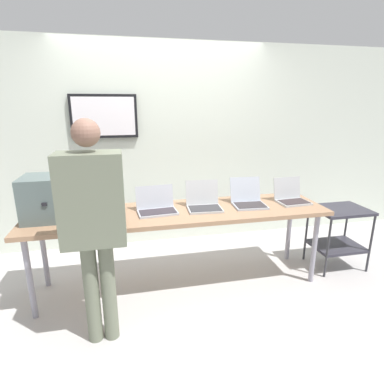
{
  "coord_description": "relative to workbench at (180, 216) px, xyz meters",
  "views": [
    {
      "loc": [
        -0.49,
        -2.77,
        1.77
      ],
      "look_at": [
        0.12,
        0.04,
        0.96
      ],
      "focal_mm": 28.97,
      "sensor_mm": 36.0,
      "label": 1
    }
  ],
  "objects": [
    {
      "name": "laptop_station_2",
      "position": [
        0.24,
        0.02,
        0.11
      ],
      "size": [
        0.34,
        0.33,
        0.26
      ],
      "color": "#B1B2B4",
      "rests_on": "workbench"
    },
    {
      "name": "storage_cart",
      "position": [
        1.78,
        -0.01,
        -0.28
      ],
      "size": [
        0.56,
        0.44,
        0.68
      ],
      "color": "#2D2C36",
      "rests_on": "ground"
    },
    {
      "name": "laptop_station_4",
      "position": [
        1.18,
        0.02,
        0.11
      ],
      "size": [
        0.32,
        0.3,
        0.24
      ],
      "color": "#B1B3B6",
      "rests_on": "workbench"
    },
    {
      "name": "workbench",
      "position": [
        0.0,
        0.0,
        0.0
      ],
      "size": [
        2.85,
        0.7,
        0.79
      ],
      "color": "#9A7354",
      "rests_on": "ground"
    },
    {
      "name": "equipment_box",
      "position": [
        -1.16,
        0.04,
        0.25
      ],
      "size": [
        0.43,
        0.39,
        0.39
      ],
      "color": "#536261",
      "rests_on": "workbench"
    },
    {
      "name": "laptop_station_3",
      "position": [
        0.7,
        0.03,
        0.11
      ],
      "size": [
        0.34,
        0.36,
        0.26
      ],
      "color": "#A8AFBC",
      "rests_on": "workbench"
    },
    {
      "name": "ground",
      "position": [
        0.0,
        0.0,
        -0.76
      ],
      "size": [
        8.0,
        8.0,
        0.04
      ],
      "primitive_type": "cube",
      "color": "#B4B0AE"
    },
    {
      "name": "laptop_station_1",
      "position": [
        -0.22,
        0.02,
        0.11
      ],
      "size": [
        0.38,
        0.31,
        0.23
      ],
      "color": "#AAADB9",
      "rests_on": "workbench"
    },
    {
      "name": "back_wall",
      "position": [
        -0.01,
        1.13,
        0.53
      ],
      "size": [
        8.0,
        0.11,
        2.51
      ],
      "color": "silver",
      "rests_on": "ground"
    },
    {
      "name": "laptop_station_0",
      "position": [
        -0.7,
        0.03,
        0.12
      ],
      "size": [
        0.38,
        0.33,
        0.27
      ],
      "color": "#3B343B",
      "rests_on": "workbench"
    },
    {
      "name": "person",
      "position": [
        -0.73,
        -0.62,
        0.29
      ],
      "size": [
        0.44,
        0.58,
        1.69
      ],
      "color": "slate",
      "rests_on": "ground"
    }
  ]
}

